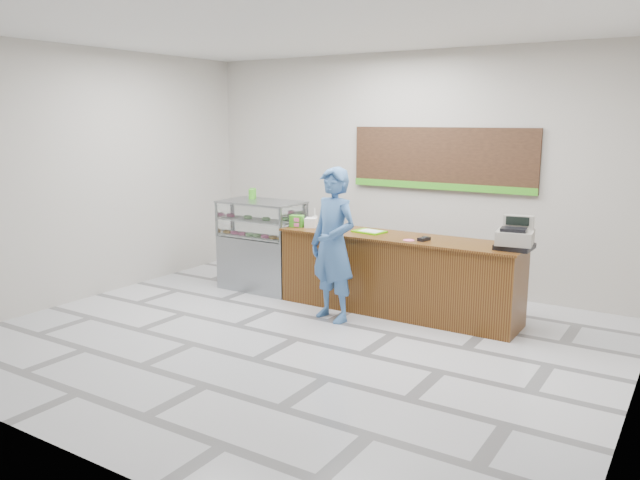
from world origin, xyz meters
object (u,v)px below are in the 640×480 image
Objects in this scene: serving_tray at (369,231)px; customer at (333,245)px; display_case at (262,245)px; cash_register at (515,237)px; sales_counter at (397,274)px.

serving_tray is 0.23× the size of customer.
display_case is 1.82m from customer.
display_case is 0.69× the size of customer.
cash_register is 1.94m from serving_tray.
customer is at bearing -91.24° from serving_tray.
sales_counter is 1.00m from customer.
serving_tray is (-1.94, 0.05, -0.13)m from cash_register.
display_case is (-2.22, -0.00, 0.16)m from sales_counter.
customer is (-2.06, -0.68, -0.20)m from cash_register.
cash_register reaches higher than sales_counter.
customer reaches higher than sales_counter.
serving_tray is at bearing 1.27° from display_case.
sales_counter is at bearing 171.44° from cash_register.
display_case is 3.03× the size of serving_tray.
customer is (1.66, -0.68, 0.30)m from display_case.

